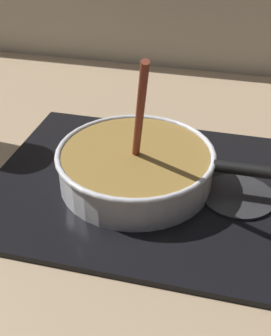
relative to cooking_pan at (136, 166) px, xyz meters
The scene contains 5 objects.
ground 0.16m from the cooking_pan, 94.53° to the right, with size 2.40×1.60×0.04m, color #9E8466.
hob_plate 0.04m from the cooking_pan, behind, with size 0.56×0.48×0.01m, color black.
burner_ring 0.03m from the cooking_pan, behind, with size 0.19×0.19×0.01m, color #592D0C.
spare_burner 0.20m from the cooking_pan, ahead, with size 0.14×0.14×0.01m, color #262628.
cooking_pan is the anchor object (origin of this frame).
Camera 1 is at (0.19, -0.55, 0.53)m, focal length 48.81 mm.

